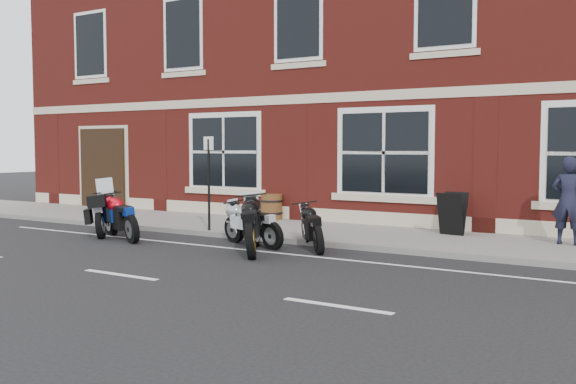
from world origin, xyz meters
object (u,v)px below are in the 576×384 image
(moto_sport_silver, at_px, (253,223))
(parking_sign, at_px, (209,176))
(moto_sport_black, at_px, (255,223))
(a_board_sign, at_px, (452,213))
(pedestrian_left, at_px, (568,201))
(moto_touring_silver, at_px, (106,212))
(moto_naked_black, at_px, (313,225))
(moto_sport_red, at_px, (121,215))
(barrel_planter, at_px, (272,207))

(moto_sport_silver, distance_m, parking_sign, 2.19)
(moto_sport_black, xyz_separation_m, a_board_sign, (2.89, 3.73, 0.01))
(moto_sport_silver, bearing_deg, pedestrian_left, -46.37)
(moto_touring_silver, height_order, moto_naked_black, moto_touring_silver)
(moto_sport_red, relative_size, moto_sport_silver, 1.05)
(pedestrian_left, bearing_deg, moto_touring_silver, 21.60)
(moto_touring_silver, height_order, barrel_planter, moto_touring_silver)
(moto_naked_black, bearing_deg, pedestrian_left, -10.51)
(moto_touring_silver, bearing_deg, a_board_sign, -14.35)
(pedestrian_left, xyz_separation_m, parking_sign, (-7.67, -2.01, 0.39))
(moto_sport_black, relative_size, barrel_planter, 2.92)
(parking_sign, bearing_deg, barrel_planter, 98.10)
(moto_sport_silver, bearing_deg, moto_sport_black, -124.73)
(barrel_planter, bearing_deg, moto_sport_black, -61.31)
(moto_touring_silver, distance_m, moto_sport_black, 4.57)
(moto_sport_red, xyz_separation_m, moto_sport_black, (3.63, 0.09, 0.05))
(a_board_sign, xyz_separation_m, barrel_planter, (-5.19, 0.48, -0.14))
(moto_sport_black, height_order, pedestrian_left, pedestrian_left)
(a_board_sign, bearing_deg, barrel_planter, -174.96)
(moto_sport_black, relative_size, moto_sport_silver, 1.09)
(moto_touring_silver, xyz_separation_m, moto_sport_black, (4.56, -0.32, 0.05))
(parking_sign, bearing_deg, pedestrian_left, 22.93)
(moto_sport_red, xyz_separation_m, pedestrian_left, (8.99, 3.56, 0.48))
(a_board_sign, relative_size, barrel_planter, 1.40)
(pedestrian_left, height_order, parking_sign, parking_sign)
(moto_touring_silver, xyz_separation_m, a_board_sign, (7.45, 3.41, 0.06))
(moto_sport_black, distance_m, barrel_planter, 4.80)
(moto_touring_silver, distance_m, moto_sport_silver, 4.08)
(barrel_planter, height_order, parking_sign, parking_sign)
(moto_sport_black, bearing_deg, barrel_planter, 87.20)
(moto_touring_silver, bearing_deg, pedestrian_left, -21.32)
(pedestrian_left, relative_size, parking_sign, 0.81)
(moto_sport_red, xyz_separation_m, parking_sign, (1.32, 1.55, 0.87))
(moto_naked_black, height_order, parking_sign, parking_sign)
(moto_sport_black, bearing_deg, moto_sport_red, 149.94)
(moto_sport_red, height_order, barrel_planter, moto_sport_red)
(moto_sport_red, xyz_separation_m, a_board_sign, (6.52, 3.82, 0.06))
(a_board_sign, bearing_deg, moto_sport_red, -139.31)
(barrel_planter, bearing_deg, pedestrian_left, -5.51)
(a_board_sign, bearing_deg, moto_sport_black, -117.42)
(parking_sign, bearing_deg, moto_sport_black, -24.07)
(pedestrian_left, relative_size, a_board_sign, 1.86)
(a_board_sign, relative_size, parking_sign, 0.43)
(moto_sport_red, xyz_separation_m, barrel_planter, (1.33, 4.30, -0.08))
(pedestrian_left, relative_size, barrel_planter, 2.60)
(moto_touring_silver, distance_m, barrel_planter, 4.50)
(moto_touring_silver, bearing_deg, parking_sign, -12.00)
(moto_sport_red, height_order, moto_sport_black, moto_sport_black)
(moto_naked_black, relative_size, barrel_planter, 2.23)
(a_board_sign, xyz_separation_m, parking_sign, (-5.20, -2.27, 0.81))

